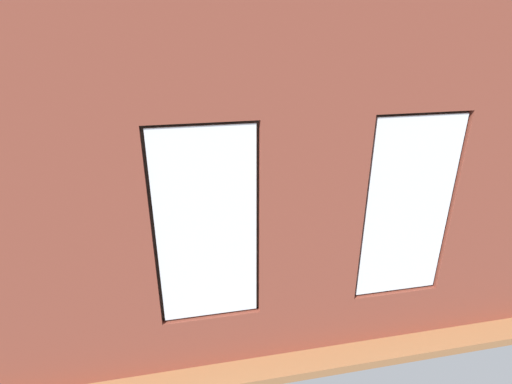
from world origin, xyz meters
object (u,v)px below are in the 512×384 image
at_px(coffee_table, 234,208).
at_px(potted_plant_corner_near_left, 362,160).
at_px(media_console, 74,224).
at_px(potted_plant_near_tv, 96,233).
at_px(papasan_chair, 204,173).
at_px(potted_plant_between_couches, 373,263).
at_px(cup_ceramic, 255,198).
at_px(potted_plant_by_left_couch, 357,183).
at_px(couch_left, 417,217).
at_px(potted_plant_foreground_right, 105,174).
at_px(potted_plant_corner_far_left, 501,224).
at_px(tv_flatscreen, 66,185).
at_px(candle_jar, 234,202).
at_px(couch_by_window, 263,288).
at_px(table_plant_small, 222,196).
at_px(remote_silver, 241,207).
at_px(remote_black, 209,210).

distance_m(coffee_table, potted_plant_corner_near_left, 3.48).
relative_size(media_console, potted_plant_near_tv, 1.21).
xyz_separation_m(papasan_chair, potted_plant_between_couches, (-1.87, 3.77, 0.02)).
height_order(cup_ceramic, media_console, media_console).
relative_size(potted_plant_between_couches, potted_plant_by_left_couch, 1.27).
relative_size(couch_left, potted_plant_foreground_right, 2.03).
relative_size(potted_plant_corner_near_left, potted_plant_near_tv, 1.13).
distance_m(potted_plant_corner_far_left, potted_plant_near_tv, 5.32).
distance_m(potted_plant_foreground_right, potted_plant_near_tv, 2.58).
height_order(cup_ceramic, papasan_chair, papasan_chair).
bearing_deg(tv_flatscreen, media_console, 90.00).
bearing_deg(cup_ceramic, tv_flatscreen, 2.12).
xyz_separation_m(candle_jar, potted_plant_corner_near_left, (-3.09, -1.59, 0.02)).
bearing_deg(media_console, candle_jar, 179.44).
distance_m(media_console, potted_plant_by_left_couch, 5.17).
xyz_separation_m(couch_by_window, potted_plant_between_couches, (-1.45, -0.05, 0.14)).
distance_m(coffee_table, potted_plant_between_couches, 2.66).
distance_m(couch_left, potted_plant_by_left_couch, 1.53).
bearing_deg(potted_plant_foreground_right, table_plant_small, 146.04).
bearing_deg(table_plant_small, potted_plant_foreground_right, -33.96).
relative_size(potted_plant_corner_far_left, potted_plant_between_couches, 2.04).
bearing_deg(cup_ceramic, remote_silver, 41.68).
height_order(table_plant_small, remote_silver, table_plant_small).
relative_size(coffee_table, potted_plant_foreground_right, 1.39).
distance_m(remote_black, potted_plant_corner_near_left, 3.92).
bearing_deg(potted_plant_by_left_couch, table_plant_small, 10.35).
distance_m(candle_jar, media_console, 2.61).
xyz_separation_m(couch_left, potted_plant_foreground_right, (5.24, -2.41, 0.24)).
relative_size(media_console, potted_plant_foreground_right, 1.18).
distance_m(table_plant_small, potted_plant_corner_far_left, 4.12).
relative_size(potted_plant_corner_far_left, potted_plant_by_left_couch, 2.59).
xyz_separation_m(cup_ceramic, papasan_chair, (0.79, -1.42, 0.00)).
bearing_deg(potted_plant_corner_far_left, couch_left, -83.97).
relative_size(papasan_chair, potted_plant_corner_far_left, 0.79).
height_order(remote_black, papasan_chair, papasan_chair).
bearing_deg(coffee_table, media_console, -0.56).
xyz_separation_m(potted_plant_corner_near_left, potted_plant_by_left_couch, (0.55, 0.99, -0.11)).
relative_size(media_console, papasan_chair, 1.06).
relative_size(couch_left, potted_plant_corner_far_left, 1.44).
bearing_deg(remote_black, cup_ceramic, -137.42).
xyz_separation_m(couch_by_window, potted_plant_corner_far_left, (-3.07, 0.10, 0.62)).
height_order(couch_by_window, media_console, couch_by_window).
height_order(candle_jar, potted_plant_between_couches, potted_plant_between_couches).
distance_m(couch_left, potted_plant_foreground_right, 5.78).
bearing_deg(potted_plant_corner_far_left, potted_plant_corner_near_left, -89.93).
relative_size(table_plant_small, potted_plant_between_couches, 0.37).
relative_size(remote_silver, media_console, 0.14).
bearing_deg(media_console, potted_plant_between_couches, 151.26).
height_order(couch_left, potted_plant_corner_far_left, potted_plant_corner_far_left).
bearing_deg(potted_plant_corner_near_left, couch_by_window, 51.47).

